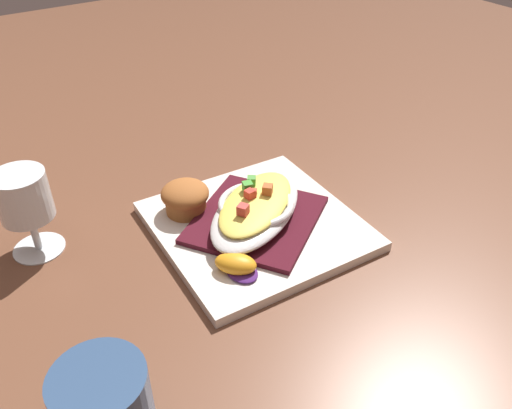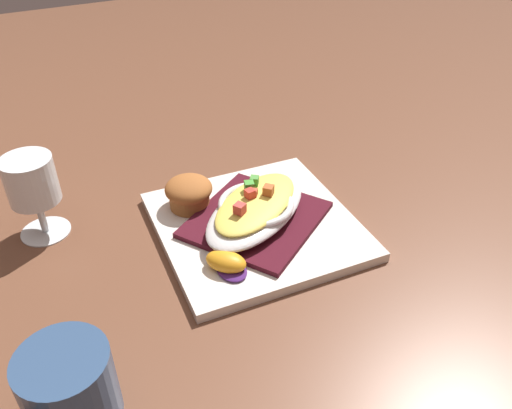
{
  "view_description": "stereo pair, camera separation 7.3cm",
  "coord_description": "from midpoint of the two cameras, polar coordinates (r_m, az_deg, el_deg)",
  "views": [
    {
      "loc": [
        0.33,
        0.49,
        0.47
      ],
      "look_at": [
        0.0,
        0.0,
        0.04
      ],
      "focal_mm": 36.85,
      "sensor_mm": 36.0,
      "label": 1
    },
    {
      "loc": [
        0.26,
        0.53,
        0.47
      ],
      "look_at": [
        0.0,
        0.0,
        0.04
      ],
      "focal_mm": 36.85,
      "sensor_mm": 36.0,
      "label": 2
    }
  ],
  "objects": [
    {
      "name": "muffin",
      "position": [
        0.76,
        -10.41,
        0.69
      ],
      "size": [
        0.07,
        0.07,
        0.05
      ],
      "color": "#A1602D",
      "rests_on": "square_plate"
    },
    {
      "name": "ground_plane",
      "position": [
        0.75,
        -2.76,
        -2.85
      ],
      "size": [
        2.6,
        2.6,
        0.0
      ],
      "primitive_type": "plane",
      "color": "brown"
    },
    {
      "name": "folded_napkin",
      "position": [
        0.74,
        -2.8,
        -1.73
      ],
      "size": [
        0.24,
        0.23,
        0.01
      ],
      "primitive_type": "cube",
      "rotation": [
        0.0,
        0.0,
        0.6
      ],
      "color": "#44111C",
      "rests_on": "square_plate"
    },
    {
      "name": "orange_garnish",
      "position": [
        0.66,
        -5.26,
        -6.7
      ],
      "size": [
        0.06,
        0.06,
        0.02
      ],
      "color": "#471F64",
      "rests_on": "square_plate"
    },
    {
      "name": "gratin_dish",
      "position": [
        0.73,
        -2.85,
        -0.36
      ],
      "size": [
        0.22,
        0.2,
        0.05
      ],
      "color": "silver",
      "rests_on": "folded_napkin"
    },
    {
      "name": "square_plate",
      "position": [
        0.75,
        -2.78,
        -2.41
      ],
      "size": [
        0.28,
        0.28,
        0.01
      ],
      "primitive_type": "cube",
      "rotation": [
        0.0,
        0.0,
        -0.05
      ],
      "color": "silver",
      "rests_on": "ground_plane"
    },
    {
      "name": "stemmed_glass",
      "position": [
        0.75,
        -26.42,
        0.21
      ],
      "size": [
        0.07,
        0.07,
        0.12
      ],
      "color": "white",
      "rests_on": "ground_plane"
    }
  ]
}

